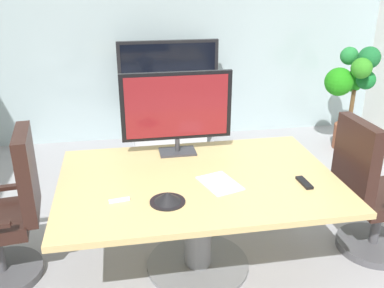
# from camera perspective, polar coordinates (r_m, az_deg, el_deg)

# --- Properties ---
(ground_plane) EXTENTS (7.04, 7.04, 0.00)m
(ground_plane) POSITION_cam_1_polar(r_m,az_deg,el_deg) (3.14, 3.65, -18.43)
(ground_plane) COLOR #99999E
(wall_back_glass_partition) EXTENTS (5.77, 0.10, 2.93)m
(wall_back_glass_partition) POSITION_cam_1_polar(r_m,az_deg,el_deg) (5.39, -3.74, 16.04)
(wall_back_glass_partition) COLOR #9EB2B7
(wall_back_glass_partition) RESTS_ON ground
(conference_table) EXTENTS (1.89, 1.27, 0.74)m
(conference_table) POSITION_cam_1_polar(r_m,az_deg,el_deg) (2.98, 0.85, -7.66)
(conference_table) COLOR tan
(conference_table) RESTS_ON ground
(office_chair_left) EXTENTS (0.62, 0.60, 1.09)m
(office_chair_left) POSITION_cam_1_polar(r_m,az_deg,el_deg) (3.22, -23.67, -9.43)
(office_chair_left) COLOR #4C4C51
(office_chair_left) RESTS_ON ground
(office_chair_right) EXTENTS (0.60, 0.58, 1.09)m
(office_chair_right) POSITION_cam_1_polar(r_m,az_deg,el_deg) (3.47, 22.94, -6.91)
(office_chair_right) COLOR #4C4C51
(office_chair_right) RESTS_ON ground
(tv_monitor) EXTENTS (0.84, 0.18, 0.64)m
(tv_monitor) POSITION_cam_1_polar(r_m,az_deg,el_deg) (3.18, -2.09, 4.84)
(tv_monitor) COLOR #333338
(tv_monitor) RESTS_ON conference_table
(wall_display_unit) EXTENTS (1.20, 0.36, 1.31)m
(wall_display_unit) POSITION_cam_1_polar(r_m,az_deg,el_deg) (5.25, -3.10, 4.46)
(wall_display_unit) COLOR #B7BABC
(wall_display_unit) RESTS_ON ground
(potted_plant) EXTENTS (0.64, 0.62, 1.27)m
(potted_plant) POSITION_cam_1_polar(r_m,az_deg,el_deg) (5.38, 20.73, 6.79)
(potted_plant) COLOR brown
(potted_plant) RESTS_ON ground
(conference_phone) EXTENTS (0.22, 0.22, 0.07)m
(conference_phone) POSITION_cam_1_polar(r_m,az_deg,el_deg) (2.60, -3.34, -7.28)
(conference_phone) COLOR black
(conference_phone) RESTS_ON conference_table
(remote_control) EXTENTS (0.06, 0.17, 0.02)m
(remote_control) POSITION_cam_1_polar(r_m,az_deg,el_deg) (2.91, 14.96, -5.07)
(remote_control) COLOR black
(remote_control) RESTS_ON conference_table
(whiteboard_marker) EXTENTS (0.13, 0.04, 0.02)m
(whiteboard_marker) POSITION_cam_1_polar(r_m,az_deg,el_deg) (2.65, -9.81, -7.50)
(whiteboard_marker) COLOR silver
(whiteboard_marker) RESTS_ON conference_table
(paper_notepad) EXTENTS (0.29, 0.35, 0.01)m
(paper_notepad) POSITION_cam_1_polar(r_m,az_deg,el_deg) (2.82, 3.76, -5.32)
(paper_notepad) COLOR white
(paper_notepad) RESTS_ON conference_table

